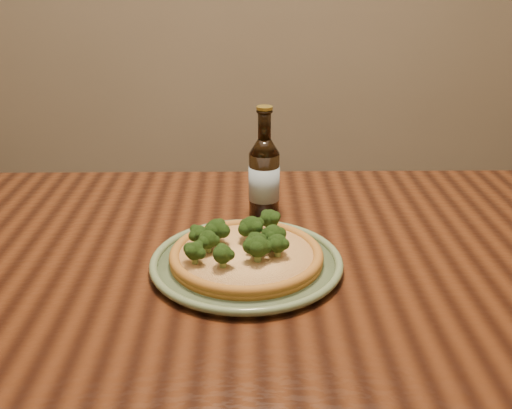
{
  "coord_description": "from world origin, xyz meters",
  "views": [
    {
      "loc": [
        0.13,
        -0.83,
        1.24
      ],
      "look_at": [
        0.14,
        0.18,
        0.82
      ],
      "focal_mm": 42.0,
      "sensor_mm": 36.0,
      "label": 1
    }
  ],
  "objects_px": {
    "table": "(178,304)",
    "plate": "(246,262)",
    "beer_bottle": "(264,176)",
    "pizza": "(246,253)"
  },
  "relations": [
    {
      "from": "table",
      "to": "pizza",
      "type": "height_order",
      "value": "pizza"
    },
    {
      "from": "plate",
      "to": "beer_bottle",
      "type": "distance_m",
      "value": 0.24
    },
    {
      "from": "beer_bottle",
      "to": "plate",
      "type": "bearing_deg",
      "value": -107.25
    },
    {
      "from": "table",
      "to": "plate",
      "type": "distance_m",
      "value": 0.17
    },
    {
      "from": "table",
      "to": "plate",
      "type": "relative_size",
      "value": 4.89
    },
    {
      "from": "beer_bottle",
      "to": "table",
      "type": "bearing_deg",
      "value": -138.87
    },
    {
      "from": "plate",
      "to": "pizza",
      "type": "distance_m",
      "value": 0.02
    },
    {
      "from": "plate",
      "to": "table",
      "type": "bearing_deg",
      "value": 163.96
    },
    {
      "from": "table",
      "to": "beer_bottle",
      "type": "xyz_separation_m",
      "value": [
        0.16,
        0.19,
        0.18
      ]
    },
    {
      "from": "table",
      "to": "plate",
      "type": "height_order",
      "value": "plate"
    }
  ]
}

